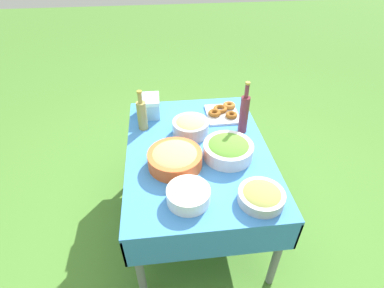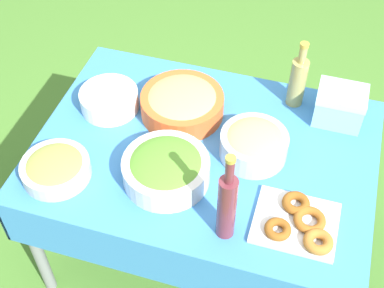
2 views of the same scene
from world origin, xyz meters
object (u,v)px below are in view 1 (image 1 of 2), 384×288
salad_bowl (228,149)px  donut_platter (223,112)px  pasta_bowl (191,126)px  olive_oil_bottle (142,114)px  wine_bottle (244,113)px  bread_bowl (175,158)px  cooler_box (150,106)px  olive_bowl (261,196)px  plate_stack (188,195)px

salad_bowl → donut_platter: 0.51m
donut_platter → pasta_bowl: bearing=-51.4°
pasta_bowl → olive_oil_bottle: (-0.10, -0.34, 0.06)m
pasta_bowl → wine_bottle: bearing=87.8°
donut_platter → bread_bowl: bread_bowl is taller
cooler_box → pasta_bowl: bearing=45.2°
donut_platter → olive_oil_bottle: bearing=-79.0°
donut_platter → olive_bowl: bearing=2.1°
olive_bowl → salad_bowl: bearing=-165.6°
pasta_bowl → donut_platter: size_ratio=0.89×
olive_oil_bottle → olive_bowl: olive_oil_bottle is taller
olive_oil_bottle → plate_stack: bearing=19.2°
salad_bowl → donut_platter: (-0.51, 0.07, -0.04)m
donut_platter → olive_oil_bottle: size_ratio=0.94×
salad_bowl → cooler_box: (-0.57, -0.50, 0.02)m
donut_platter → bread_bowl: (0.56, -0.42, 0.04)m
donut_platter → cooler_box: cooler_box is taller
salad_bowl → pasta_bowl: 0.35m
olive_oil_bottle → olive_bowl: size_ratio=1.19×
pasta_bowl → bread_bowl: size_ratio=0.76×
salad_bowl → bread_bowl: 0.35m
bread_bowl → donut_platter: bearing=143.1°
plate_stack → olive_bowl: size_ratio=0.94×
plate_stack → olive_bowl: bearing=83.1°
donut_platter → bread_bowl: size_ratio=0.85×
pasta_bowl → olive_bowl: 0.75m
pasta_bowl → plate_stack: size_ratio=1.07×
pasta_bowl → bread_bowl: pasta_bowl is taller
bread_bowl → olive_bowl: size_ratio=1.32×
bread_bowl → cooler_box: size_ratio=1.76×
salad_bowl → donut_platter: salad_bowl is taller
pasta_bowl → wine_bottle: (0.01, 0.38, 0.09)m
salad_bowl → wine_bottle: wine_bottle is taller
donut_platter → plate_stack: 0.93m
pasta_bowl → olive_bowl: (0.68, 0.32, -0.02)m
wine_bottle → bread_bowl: wine_bottle is taller
plate_stack → wine_bottle: (-0.62, 0.46, 0.11)m
wine_bottle → olive_bowl: bearing=-5.2°
pasta_bowl → olive_oil_bottle: olive_oil_bottle is taller
olive_bowl → cooler_box: bearing=-148.0°
salad_bowl → olive_bowl: bearing=14.4°
wine_bottle → bread_bowl: 0.61m
pasta_bowl → olive_oil_bottle: bearing=-106.9°
salad_bowl → pasta_bowl: pasta_bowl is taller
salad_bowl → plate_stack: salad_bowl is taller
wine_bottle → cooler_box: 0.74m
plate_stack → donut_platter: bearing=156.9°
plate_stack → wine_bottle: wine_bottle is taller
pasta_bowl → cooler_box: bearing=-134.8°
salad_bowl → olive_bowl: 0.41m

